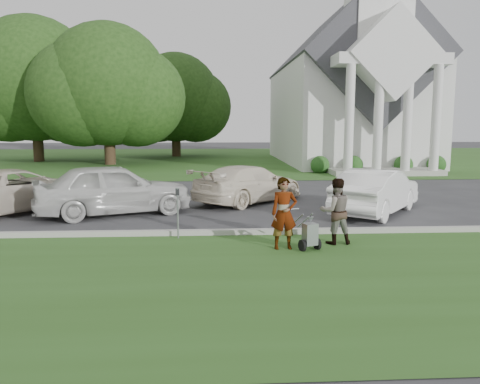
{
  "coord_description": "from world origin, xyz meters",
  "views": [
    {
      "loc": [
        -0.69,
        -11.31,
        2.88
      ],
      "look_at": [
        -0.07,
        0.0,
        1.21
      ],
      "focal_mm": 35.0,
      "sensor_mm": 36.0,
      "label": 1
    }
  ],
  "objects": [
    {
      "name": "car_c",
      "position": [
        0.58,
        5.66,
        0.68
      ],
      "size": [
        4.67,
        4.65,
        1.36
      ],
      "primitive_type": "imported",
      "rotation": [
        0.0,
        0.0,
        2.35
      ],
      "color": "#F1E5CD",
      "rests_on": "ground"
    },
    {
      "name": "tree_left",
      "position": [
        -8.01,
        21.99,
        5.11
      ],
      "size": [
        10.63,
        8.4,
        9.71
      ],
      "color": "#332316",
      "rests_on": "ground"
    },
    {
      "name": "tree_back",
      "position": [
        -4.01,
        29.99,
        4.73
      ],
      "size": [
        9.61,
        7.6,
        8.89
      ],
      "color": "#332316",
      "rests_on": "ground"
    },
    {
      "name": "tree_far",
      "position": [
        -14.01,
        24.99,
        5.69
      ],
      "size": [
        11.64,
        9.2,
        10.73
      ],
      "color": "#332316",
      "rests_on": "ground"
    },
    {
      "name": "curb",
      "position": [
        0.0,
        0.55,
        0.07
      ],
      "size": [
        80.0,
        0.18,
        0.15
      ],
      "primitive_type": "cube",
      "color": "#9E9E93",
      "rests_on": "ground"
    },
    {
      "name": "car_b",
      "position": [
        -3.88,
        3.53,
        0.82
      ],
      "size": [
        5.21,
        3.55,
        1.65
      ],
      "primitive_type": "imported",
      "rotation": [
        0.0,
        0.0,
        1.94
      ],
      "color": "silver",
      "rests_on": "ground"
    },
    {
      "name": "car_d",
      "position": [
        4.49,
        3.24,
        0.72
      ],
      "size": [
        3.89,
        4.39,
        1.44
      ],
      "primitive_type": "imported",
      "rotation": [
        0.0,
        0.0,
        2.48
      ],
      "color": "white",
      "rests_on": "ground"
    },
    {
      "name": "church",
      "position": [
        9.0,
        23.11,
        5.94
      ],
      "size": [
        9.19,
        19.0,
        24.1
      ],
      "color": "white",
      "rests_on": "ground"
    },
    {
      "name": "church_lawn",
      "position": [
        0.0,
        27.0,
        0.01
      ],
      "size": [
        80.0,
        30.0,
        0.01
      ],
      "primitive_type": "cube",
      "color": "#2D521C",
      "rests_on": "ground"
    },
    {
      "name": "striping_cart",
      "position": [
        1.47,
        -1.03,
        0.37
      ],
      "size": [
        0.67,
        0.98,
        0.85
      ],
      "rotation": [
        0.0,
        0.0,
        0.35
      ],
      "color": "black",
      "rests_on": "ground"
    },
    {
      "name": "person_right",
      "position": [
        2.19,
        -0.49,
        0.79
      ],
      "size": [
        0.81,
        0.65,
        1.58
      ],
      "primitive_type": "imported",
      "rotation": [
        0.0,
        0.0,
        3.21
      ],
      "color": "#999999",
      "rests_on": "ground"
    },
    {
      "name": "grass_strip",
      "position": [
        0.0,
        -3.0,
        0.01
      ],
      "size": [
        80.0,
        7.0,
        0.01
      ],
      "primitive_type": "cube",
      "color": "#2D521C",
      "rests_on": "ground"
    },
    {
      "name": "person_left",
      "position": [
        0.89,
        -0.89,
        0.83
      ],
      "size": [
        0.63,
        0.43,
        1.65
      ],
      "primitive_type": "imported",
      "rotation": [
        0.0,
        0.0,
        0.06
      ],
      "color": "#999999",
      "rests_on": "ground"
    },
    {
      "name": "ground",
      "position": [
        0.0,
        0.0,
        0.0
      ],
      "size": [
        120.0,
        120.0,
        0.0
      ],
      "primitive_type": "plane",
      "color": "#333335",
      "rests_on": "ground"
    },
    {
      "name": "parking_meter_near",
      "position": [
        -1.61,
        0.24,
        0.82
      ],
      "size": [
        0.09,
        0.08,
        1.29
      ],
      "color": "gray",
      "rests_on": "ground"
    },
    {
      "name": "car_a",
      "position": [
        -7.19,
        4.34,
        0.7
      ],
      "size": [
        4.94,
        5.44,
        1.41
      ],
      "primitive_type": "imported",
      "rotation": [
        0.0,
        0.0,
        2.49
      ],
      "color": "beige",
      "rests_on": "ground"
    }
  ]
}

